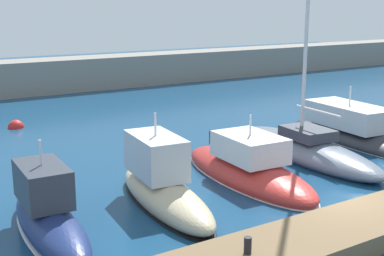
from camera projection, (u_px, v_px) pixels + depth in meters
ground_plane at (337, 212)px, 17.48m from camera, size 120.00×120.00×0.00m
dock_pier at (378, 221)px, 16.07m from camera, size 24.39×2.35×0.59m
breakwater_seawall at (53, 75)px, 41.49m from camera, size 108.00×3.30×2.59m
motorboat_navy_nearest at (48, 215)px, 15.67m from camera, size 1.86×6.23×3.06m
motorboat_sand_second at (162, 185)px, 18.11m from camera, size 2.46×6.77×3.40m
motorboat_red_third at (247, 169)px, 20.79m from camera, size 3.08×8.07×3.06m
sailboat_slate_fourth at (306, 147)px, 23.64m from camera, size 3.36×9.41×17.22m
motorboat_charcoal_fifth at (358, 133)px, 26.42m from camera, size 3.65×10.17×3.13m
mooring_buoy_red at (16, 128)px, 29.52m from camera, size 0.89×0.89×0.89m
dock_bollard at (248, 245)px, 13.29m from camera, size 0.20×0.20×0.44m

